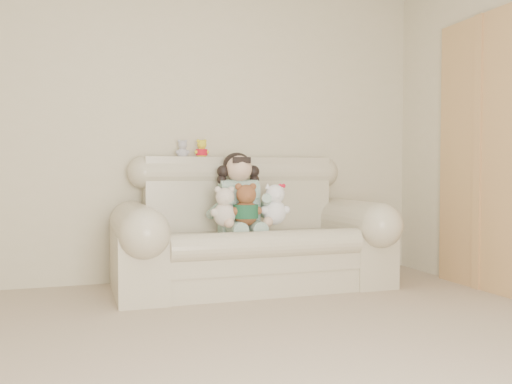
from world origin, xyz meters
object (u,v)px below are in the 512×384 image
object	(u,v)px
white_cat	(275,200)
seated_child	(239,192)
brown_teddy	(246,201)
cream_teddy	(225,203)
sofa	(252,222)

from	to	relation	value
white_cat	seated_child	bearing A→B (deg)	143.21
brown_teddy	cream_teddy	bearing A→B (deg)	-160.24
sofa	white_cat	bearing A→B (deg)	-35.84
seated_child	cream_teddy	size ratio (longest dim) A/B	1.87
seated_child	cream_teddy	xyz separation A→B (m)	(-0.17, -0.20, -0.07)
sofa	cream_teddy	bearing A→B (deg)	-153.94
white_cat	cream_teddy	distance (m)	0.40
brown_teddy	white_cat	world-z (taller)	brown_teddy
sofa	white_cat	distance (m)	0.25
brown_teddy	sofa	bearing A→B (deg)	78.05
brown_teddy	cream_teddy	world-z (taller)	brown_teddy
brown_teddy	white_cat	bearing A→B (deg)	28.75
sofa	brown_teddy	world-z (taller)	sofa
sofa	brown_teddy	bearing A→B (deg)	-124.63
seated_child	white_cat	bearing A→B (deg)	-37.10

